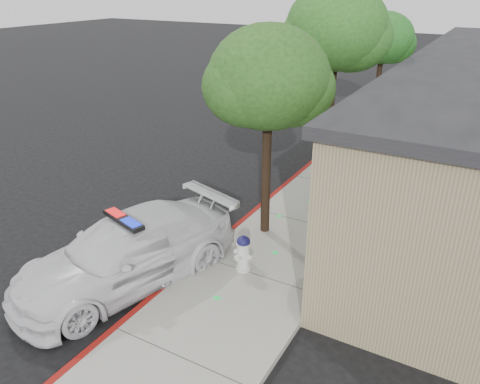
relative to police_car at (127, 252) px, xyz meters
The scene contains 8 objects.
ground 1.90m from the police_car, 58.69° to the left, with size 120.00×120.00×0.00m, color black.
sidewalk 5.18m from the police_car, 60.83° to the left, with size 3.20×60.00×0.15m, color gray.
red_curb 4.64m from the police_car, 77.90° to the left, with size 0.14×60.00×0.16m, color maroon.
police_car is the anchor object (origin of this frame).
fire_hydrant 2.67m from the police_car, 35.04° to the left, with size 0.52×0.45×0.90m.
street_tree_near 5.19m from the police_car, 62.93° to the left, with size 3.01×2.96×5.42m.
street_tree_mid 9.84m from the police_car, 79.60° to the left, with size 3.48×3.30×6.29m.
street_tree_far 15.84m from the police_car, 83.93° to the left, with size 2.75×2.75×5.07m.
Camera 1 is at (5.80, -8.11, 6.43)m, focal length 34.83 mm.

